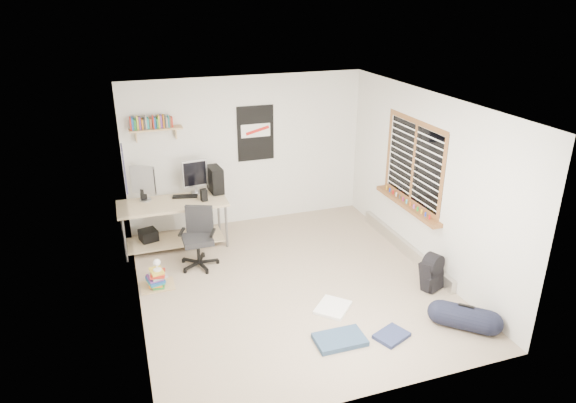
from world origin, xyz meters
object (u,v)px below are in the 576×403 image
object	(u,v)px
book_stack	(156,277)
duffel_bag	(465,318)
desk	(174,224)
office_chair	(197,235)
backpack	(432,275)

from	to	relation	value
book_stack	duffel_bag	bearing A→B (deg)	-32.39
duffel_bag	book_stack	distance (m)	3.99
desk	office_chair	distance (m)	0.81
desk	duffel_bag	world-z (taller)	desk
desk	book_stack	bearing A→B (deg)	-131.86
duffel_bag	book_stack	world-z (taller)	duffel_bag
desk	duffel_bag	bearing A→B (deg)	-70.41
desk	backpack	bearing A→B (deg)	-60.04
book_stack	backpack	bearing A→B (deg)	-19.44
desk	book_stack	distance (m)	1.23
desk	backpack	world-z (taller)	desk
office_chair	duffel_bag	world-z (taller)	office_chair
backpack	duffel_bag	world-z (taller)	duffel_bag
desk	office_chair	bearing A→B (deg)	-95.12
office_chair	duffel_bag	size ratio (longest dim) A/B	1.51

